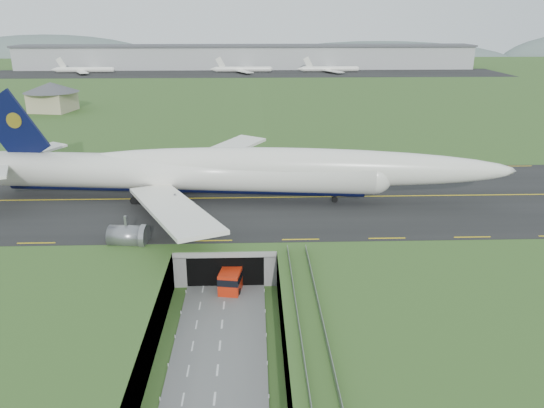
{
  "coord_description": "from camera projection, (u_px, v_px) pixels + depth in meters",
  "views": [
    {
      "loc": [
        4.71,
        -66.07,
        40.23
      ],
      "look_at": [
        7.66,
        20.0,
        9.43
      ],
      "focal_mm": 35.0,
      "sensor_mm": 36.0,
      "label": 1
    }
  ],
  "objects": [
    {
      "name": "airfield_deck",
      "position": [
        223.0,
        295.0,
        74.56
      ],
      "size": [
        800.0,
        800.0,
        6.0
      ],
      "primitive_type": "cube",
      "color": "gray",
      "rests_on": "ground"
    },
    {
      "name": "jumbo_jet",
      "position": [
        223.0,
        171.0,
        101.68
      ],
      "size": [
        105.92,
        65.69,
        21.86
      ],
      "rotation": [
        0.0,
        0.0,
        -0.11
      ],
      "color": "white",
      "rests_on": "ground"
    },
    {
      "name": "tunnel_portal",
      "position": [
        228.0,
        245.0,
        90.18
      ],
      "size": [
        17.0,
        22.3,
        6.0
      ],
      "color": "gray",
      "rests_on": "ground"
    },
    {
      "name": "shuttle_tram",
      "position": [
        233.0,
        275.0,
        82.83
      ],
      "size": [
        4.49,
        8.78,
        3.4
      ],
      "rotation": [
        0.0,
        0.0,
        -0.17
      ],
      "color": "red",
      "rests_on": "ground"
    },
    {
      "name": "taxiway",
      "position": [
        231.0,
        198.0,
        104.58
      ],
      "size": [
        800.0,
        44.0,
        0.18
      ],
      "primitive_type": "cube",
      "color": "black",
      "rests_on": "airfield_deck"
    },
    {
      "name": "distant_hills",
      "position": [
        319.0,
        66.0,
        483.64
      ],
      "size": [
        700.0,
        91.0,
        60.0
      ],
      "color": "slate",
      "rests_on": "ground"
    },
    {
      "name": "service_building",
      "position": [
        52.0,
        94.0,
        196.66
      ],
      "size": [
        23.27,
        23.27,
        10.83
      ],
      "rotation": [
        0.0,
        0.0,
        -0.19
      ],
      "color": "tan",
      "rests_on": "ground"
    },
    {
      "name": "cargo_terminal",
      "position": [
        246.0,
        57.0,
        352.63
      ],
      "size": [
        320.0,
        67.0,
        15.6
      ],
      "color": "#B2B2B2",
      "rests_on": "ground"
    },
    {
      "name": "ground",
      "position": [
        223.0,
        314.0,
        75.57
      ],
      "size": [
        900.0,
        900.0,
        0.0
      ],
      "primitive_type": "plane",
      "color": "#385823",
      "rests_on": "ground"
    },
    {
      "name": "guideway",
      "position": [
        316.0,
        364.0,
        56.15
      ],
      "size": [
        3.0,
        53.0,
        7.05
      ],
      "color": "#A8A8A3",
      "rests_on": "ground"
    },
    {
      "name": "trench_road",
      "position": [
        220.0,
        344.0,
        68.48
      ],
      "size": [
        12.0,
        75.0,
        0.2
      ],
      "primitive_type": "cube",
      "color": "slate",
      "rests_on": "ground"
    }
  ]
}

